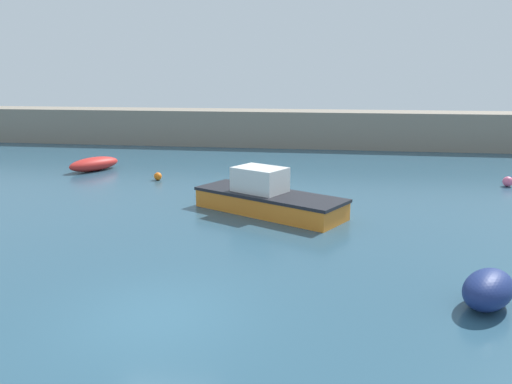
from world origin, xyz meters
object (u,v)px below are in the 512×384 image
open_tender_yellow (94,164)px  fishing_dinghy_green (488,289)px  mooring_buoy_orange (158,176)px  motorboat_grey_hull (267,198)px  mooring_buoy_pink (508,182)px

open_tender_yellow → fishing_dinghy_green: (17.17, -14.79, 0.06)m
fishing_dinghy_green → mooring_buoy_orange: size_ratio=5.16×
motorboat_grey_hull → mooring_buoy_orange: 8.36m
mooring_buoy_orange → mooring_buoy_pink: size_ratio=0.83×
motorboat_grey_hull → fishing_dinghy_green: motorboat_grey_hull is taller
motorboat_grey_hull → mooring_buoy_orange: size_ratio=15.71×
motorboat_grey_hull → mooring_buoy_pink: bearing=58.8°
mooring_buoy_orange → motorboat_grey_hull: bearing=-39.6°
fishing_dinghy_green → mooring_buoy_pink: bearing=-167.5°
fishing_dinghy_green → mooring_buoy_pink: (4.85, 13.98, -0.20)m
fishing_dinghy_green → mooring_buoy_pink: fishing_dinghy_green is taller
motorboat_grey_hull → open_tender_yellow: bearing=174.6°
motorboat_grey_hull → mooring_buoy_pink: size_ratio=12.97×
mooring_buoy_orange → mooring_buoy_pink: bearing=3.8°
open_tender_yellow → mooring_buoy_orange: (4.50, -1.99, -0.18)m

